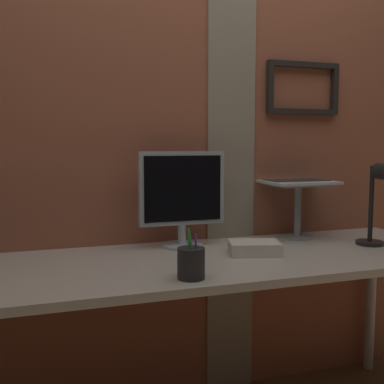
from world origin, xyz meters
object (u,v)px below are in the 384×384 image
object	(u,v)px
monitor	(182,194)
laptop	(291,170)
desk_lamp	(380,195)
pen_cup	(191,263)

from	to	relation	value
monitor	laptop	distance (m)	0.58
monitor	desk_lamp	bearing A→B (deg)	-19.03
desk_lamp	monitor	bearing A→B (deg)	160.97
monitor	laptop	bearing A→B (deg)	7.44
desk_lamp	pen_cup	world-z (taller)	desk_lamp
monitor	laptop	world-z (taller)	laptop
laptop	pen_cup	distance (m)	0.91
desk_lamp	pen_cup	size ratio (longest dim) A/B	2.12
monitor	laptop	size ratio (longest dim) A/B	1.28
desk_lamp	laptop	bearing A→B (deg)	123.36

